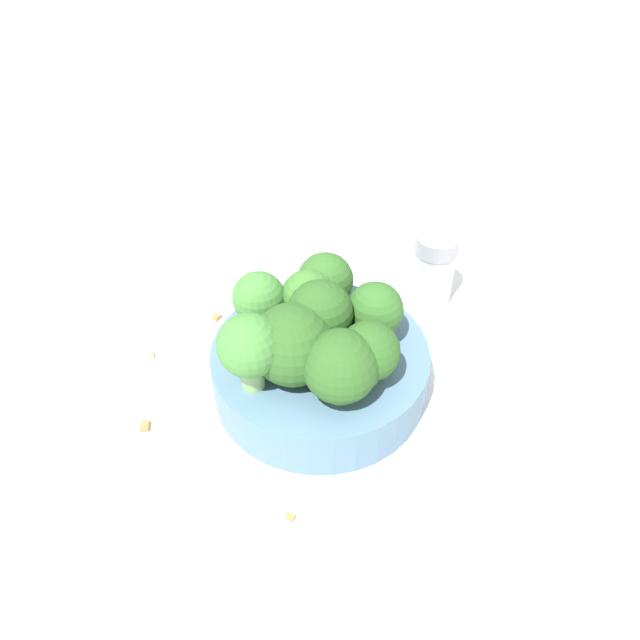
% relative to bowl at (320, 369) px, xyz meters
% --- Properties ---
extents(ground_plane, '(3.00, 3.00, 0.00)m').
position_rel_bowl_xyz_m(ground_plane, '(0.00, 0.00, -0.02)').
color(ground_plane, white).
extents(bowl, '(0.16, 0.16, 0.04)m').
position_rel_bowl_xyz_m(bowl, '(0.00, 0.00, 0.00)').
color(bowl, slate).
rests_on(bowl, ground_plane).
extents(broccoli_floret_0, '(0.04, 0.04, 0.05)m').
position_rel_bowl_xyz_m(broccoli_floret_0, '(0.02, 0.05, 0.05)').
color(broccoli_floret_0, '#84AD66').
rests_on(broccoli_floret_0, bowl).
extents(broccoli_floret_1, '(0.05, 0.05, 0.05)m').
position_rel_bowl_xyz_m(broccoli_floret_1, '(-0.00, -0.05, 0.05)').
color(broccoli_floret_1, '#84AD66').
rests_on(broccoli_floret_1, bowl).
extents(broccoli_floret_2, '(0.05, 0.05, 0.06)m').
position_rel_bowl_xyz_m(broccoli_floret_2, '(-0.00, 0.00, 0.06)').
color(broccoli_floret_2, '#84AD66').
rests_on(broccoli_floret_2, bowl).
extents(broccoli_floret_3, '(0.06, 0.06, 0.06)m').
position_rel_bowl_xyz_m(broccoli_floret_3, '(-0.02, -0.02, 0.05)').
color(broccoli_floret_3, '#8EB770').
rests_on(broccoli_floret_3, bowl).
extents(broccoli_floret_4, '(0.04, 0.04, 0.05)m').
position_rel_bowl_xyz_m(broccoli_floret_4, '(0.04, -0.00, 0.05)').
color(broccoli_floret_4, '#8EB770').
rests_on(broccoli_floret_4, bowl).
extents(broccoli_floret_5, '(0.04, 0.04, 0.05)m').
position_rel_bowl_xyz_m(broccoli_floret_5, '(0.02, -0.04, 0.05)').
color(broccoli_floret_5, '#8EB770').
rests_on(broccoli_floret_5, bowl).
extents(broccoli_floret_6, '(0.04, 0.04, 0.05)m').
position_rel_bowl_xyz_m(broccoli_floret_6, '(0.00, 0.03, 0.05)').
color(broccoli_floret_6, '#7A9E5B').
rests_on(broccoli_floret_6, bowl).
extents(broccoli_floret_7, '(0.04, 0.04, 0.06)m').
position_rel_bowl_xyz_m(broccoli_floret_7, '(-0.05, -0.02, 0.06)').
color(broccoli_floret_7, '#84AD66').
rests_on(broccoli_floret_7, bowl).
extents(broccoli_floret_8, '(0.04, 0.04, 0.05)m').
position_rel_bowl_xyz_m(broccoli_floret_8, '(-0.04, 0.04, 0.05)').
color(broccoli_floret_8, '#8EB770').
rests_on(broccoli_floret_8, bowl).
extents(pepper_shaker, '(0.04, 0.04, 0.07)m').
position_rel_bowl_xyz_m(pepper_shaker, '(0.13, 0.07, 0.02)').
color(pepper_shaker, '#B2B7BC').
rests_on(pepper_shaker, ground_plane).
extents(almond_crumb_0, '(0.00, 0.01, 0.01)m').
position_rel_bowl_xyz_m(almond_crumb_0, '(-0.12, 0.07, -0.02)').
color(almond_crumb_0, tan).
rests_on(almond_crumb_0, ground_plane).
extents(almond_crumb_1, '(0.01, 0.01, 0.01)m').
position_rel_bowl_xyz_m(almond_crumb_1, '(-0.06, 0.10, -0.02)').
color(almond_crumb_1, olive).
rests_on(almond_crumb_1, ground_plane).
extents(almond_crumb_2, '(0.01, 0.01, 0.01)m').
position_rel_bowl_xyz_m(almond_crumb_2, '(-0.14, -0.00, -0.02)').
color(almond_crumb_2, olive).
rests_on(almond_crumb_2, ground_plane).
extents(almond_crumb_3, '(0.01, 0.01, 0.01)m').
position_rel_bowl_xyz_m(almond_crumb_3, '(-0.05, -0.10, -0.02)').
color(almond_crumb_3, olive).
rests_on(almond_crumb_3, ground_plane).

